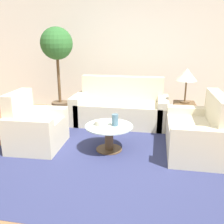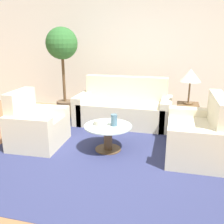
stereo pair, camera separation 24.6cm
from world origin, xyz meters
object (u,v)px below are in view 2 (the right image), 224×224
(table_lamp, at_px, (191,76))
(vase, at_px, (114,120))
(loveseat, at_px, (199,136))
(bowl, at_px, (98,123))
(coffee_table, at_px, (108,134))
(sofa_main, at_px, (124,109))
(armchair, at_px, (35,127))
(potted_plant, at_px, (62,54))

(table_lamp, relative_size, vase, 3.53)
(loveseat, height_order, bowl, loveseat)
(coffee_table, relative_size, bowl, 5.03)
(loveseat, height_order, coffee_table, loveseat)
(sofa_main, xyz_separation_m, armchair, (-1.18, -1.42, -0.00))
(loveseat, distance_m, bowl, 1.53)
(armchair, height_order, table_lamp, table_lamp)
(vase, distance_m, bowl, 0.25)
(potted_plant, height_order, vase, potted_plant)
(coffee_table, distance_m, bowl, 0.23)
(sofa_main, height_order, loveseat, sofa_main)
(sofa_main, distance_m, armchair, 1.84)
(sofa_main, bearing_deg, potted_plant, 175.66)
(armchair, height_order, potted_plant, potted_plant)
(coffee_table, height_order, potted_plant, potted_plant)
(armchair, distance_m, potted_plant, 1.87)
(coffee_table, bearing_deg, table_lamp, 43.85)
(potted_plant, relative_size, bowl, 13.05)
(coffee_table, height_order, vase, vase)
(table_lamp, bearing_deg, coffee_table, -136.15)
(armchair, distance_m, bowl, 1.07)
(loveseat, xyz_separation_m, coffee_table, (-1.36, -0.18, -0.03))
(table_lamp, xyz_separation_m, vase, (-1.12, -1.14, -0.54))
(loveseat, bearing_deg, coffee_table, -82.83)
(vase, bearing_deg, armchair, -175.41)
(potted_plant, bearing_deg, bowl, -49.62)
(coffee_table, xyz_separation_m, table_lamp, (1.21, 1.17, 0.78))
(armchair, xyz_separation_m, table_lamp, (2.42, 1.25, 0.75))
(sofa_main, relative_size, coffee_table, 2.57)
(loveseat, bearing_deg, sofa_main, -130.23)
(loveseat, height_order, vase, loveseat)
(armchair, bearing_deg, potted_plant, 3.74)
(table_lamp, distance_m, vase, 1.69)
(coffee_table, bearing_deg, loveseat, 7.56)
(armchair, xyz_separation_m, vase, (1.30, 0.10, 0.20))
(armchair, bearing_deg, table_lamp, -65.07)
(table_lamp, height_order, vase, table_lamp)
(table_lamp, xyz_separation_m, bowl, (-1.37, -1.16, -0.60))
(table_lamp, distance_m, potted_plant, 2.62)
(coffee_table, distance_m, table_lamp, 1.85)
(loveseat, bearing_deg, potted_plant, -115.12)
(loveseat, xyz_separation_m, bowl, (-1.51, -0.17, 0.14))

